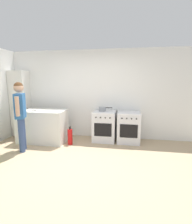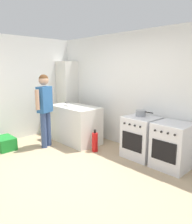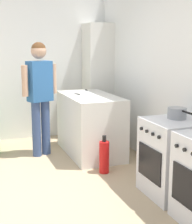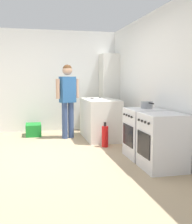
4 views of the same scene
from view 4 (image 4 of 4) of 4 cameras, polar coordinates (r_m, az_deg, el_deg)
ground_plane at (r=5.01m, az=-9.00°, el=-9.06°), size 8.00×8.00×0.00m
back_wall at (r=5.32m, az=12.27°, el=5.96°), size 6.00×0.10×2.60m
side_wall_left at (r=7.45m, az=-7.51°, el=6.23°), size 0.10×3.10×2.60m
counter_unit at (r=6.41m, az=0.82°, el=-1.40°), size 1.30×0.70×0.90m
oven_left at (r=4.94m, az=9.83°, el=-4.24°), size 0.63×0.62×0.85m
oven_right at (r=4.33m, az=13.36°, el=-5.88°), size 0.62×0.62×0.85m
pot at (r=4.95m, az=10.27°, el=1.45°), size 0.39×0.21×0.12m
knife_bread at (r=6.57m, az=-1.26°, el=2.77°), size 0.34×0.15×0.01m
knife_chef at (r=6.81m, az=0.83°, el=2.92°), size 0.31×0.07×0.01m
person at (r=6.41m, az=-5.80°, el=3.59°), size 0.31×0.54×1.68m
fire_extinguisher at (r=5.64m, az=1.84°, el=-4.94°), size 0.13×0.13×0.50m
recycling_crate_lower at (r=6.95m, az=-12.59°, el=-3.52°), size 0.52×0.36×0.28m
larder_cabinet at (r=7.40m, az=2.69°, el=3.95°), size 0.48×0.44×2.00m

